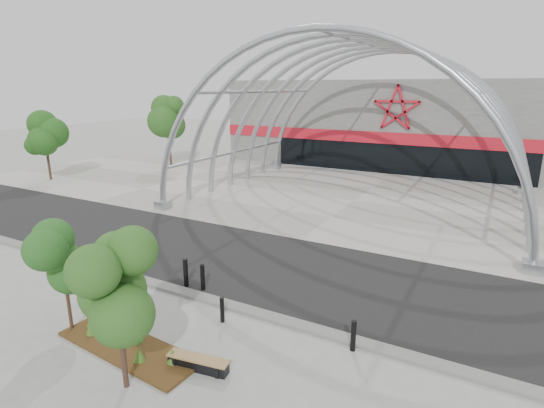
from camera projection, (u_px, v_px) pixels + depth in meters
name	position (u px, v px, depth m)	size (l,w,h in m)	color
ground	(219.00, 299.00, 15.27)	(140.00, 140.00, 0.00)	gray
road	(266.00, 265.00, 18.23)	(140.00, 7.00, 0.02)	black
forecourt	(354.00, 201.00, 28.37)	(60.00, 17.00, 0.04)	#9A968B
kerb	(215.00, 301.00, 15.05)	(60.00, 0.50, 0.12)	slate
arena_building	(413.00, 122.00, 42.49)	(34.00, 15.24, 8.00)	#63635F
vault_canopy	(354.00, 201.00, 28.37)	(20.80, 15.80, 20.36)	#A4A8AE
planting_bed	(127.00, 344.00, 12.43)	(4.86, 1.83, 0.50)	#3A2A0D
street_tree_0	(62.00, 260.00, 12.68)	(1.46, 1.46, 3.34)	black
street_tree_1	(115.00, 282.00, 10.07)	(1.72, 1.72, 4.08)	#301D17
bench_0	(112.00, 301.00, 14.79)	(1.77, 1.03, 0.37)	black
bench_1	(198.00, 364.00, 11.45)	(1.79, 0.66, 0.37)	black
bollard_0	(93.00, 264.00, 16.87)	(0.18, 0.18, 1.14)	black
bollard_1	(203.00, 277.00, 15.85)	(0.16, 0.16, 1.02)	black
bollard_2	(186.00, 273.00, 16.13)	(0.18, 0.18, 1.13)	black
bollard_3	(222.00, 310.00, 13.70)	(0.14, 0.14, 0.87)	black
bollard_4	(353.00, 336.00, 12.20)	(0.15, 0.15, 0.96)	black
bg_tree_0	(168.00, 117.00, 40.19)	(3.00, 3.00, 6.45)	black
bg_tree_2	(44.00, 133.00, 33.79)	(2.55, 2.55, 5.38)	#302317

